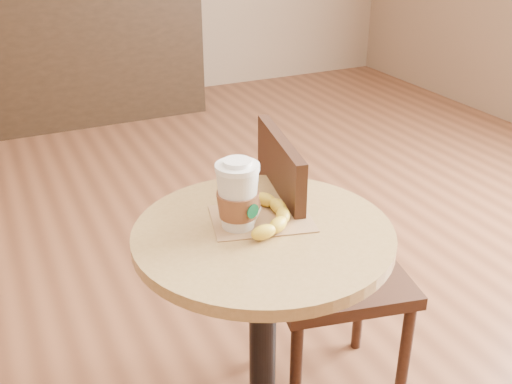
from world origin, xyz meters
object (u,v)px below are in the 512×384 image
(coffee_cup, at_px, (238,198))
(muffin, at_px, (243,209))
(banana, at_px, (263,211))
(cafe_table, at_px, (263,315))
(chair_right, at_px, (316,264))

(coffee_cup, relative_size, muffin, 1.97)
(banana, bearing_deg, coffee_cup, -153.34)
(cafe_table, distance_m, muffin, 0.30)
(banana, bearing_deg, muffin, -159.94)
(coffee_cup, relative_size, banana, 0.70)
(cafe_table, distance_m, coffee_cup, 0.33)
(chair_right, bearing_deg, banana, 128.36)
(chair_right, xyz_separation_m, banana, (-0.23, -0.11, 0.28))
(coffee_cup, distance_m, muffin, 0.04)
(chair_right, xyz_separation_m, muffin, (-0.28, -0.11, 0.30))
(cafe_table, bearing_deg, chair_right, 32.58)
(coffee_cup, bearing_deg, chair_right, 3.22)
(coffee_cup, xyz_separation_m, banana, (0.07, 0.01, -0.06))
(muffin, bearing_deg, coffee_cup, -152.25)
(cafe_table, distance_m, chair_right, 0.30)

